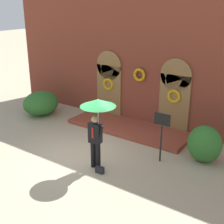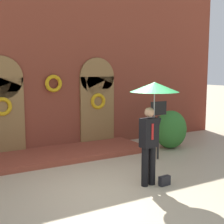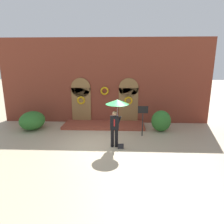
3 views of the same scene
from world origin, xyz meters
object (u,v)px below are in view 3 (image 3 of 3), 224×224
Objects in this scene: handbag at (121,146)px; sign_post at (143,116)px; person_with_umbrella at (117,109)px; shrub_left at (32,120)px; shrub_right at (161,121)px.

handbag is 0.16× the size of sign_post.
person_with_umbrella is 1.34× the size of shrub_left.
shrub_right is (2.40, 2.62, 0.53)m from handbag.
shrub_right is (7.87, -0.04, 0.08)m from shrub_left.
shrub_left is at bearing 179.70° from shrub_right.
shrub_left is (-5.46, 2.66, 0.45)m from handbag.
shrub_right is at bearing 43.85° from handbag.
sign_post is at bearing 52.25° from handbag.
person_with_umbrella is 1.85× the size of shrub_right.
shrub_right is at bearing -0.30° from shrub_left.
person_with_umbrella is 8.44× the size of handbag.
shrub_left reaches higher than handbag.
handbag is (0.21, -0.20, -1.80)m from person_with_umbrella.
shrub_left is at bearing 154.92° from person_with_umbrella.
sign_post is 6.76m from shrub_left.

